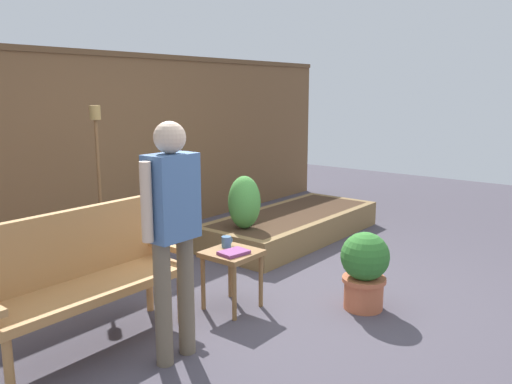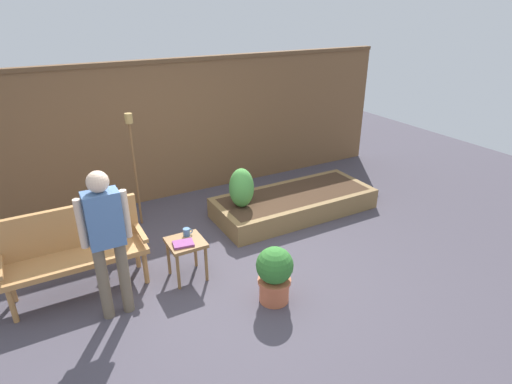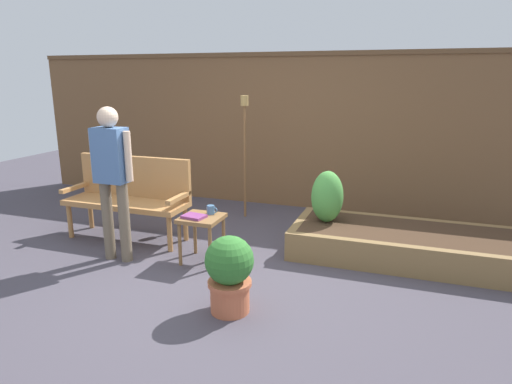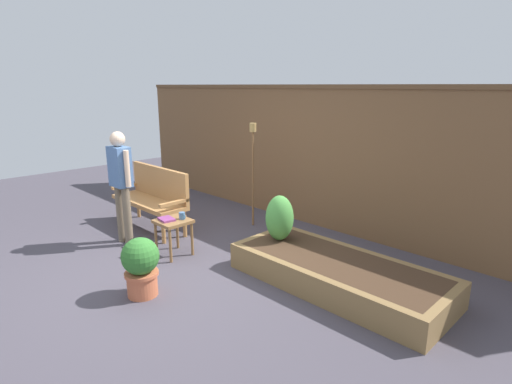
% 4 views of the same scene
% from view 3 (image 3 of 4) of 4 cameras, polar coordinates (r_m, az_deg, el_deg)
% --- Properties ---
extents(ground_plane, '(14.00, 14.00, 0.00)m').
position_cam_3_polar(ground_plane, '(4.29, -3.89, -10.91)').
color(ground_plane, '#47424C').
extents(fence_back, '(8.40, 0.14, 2.16)m').
position_cam_3_polar(fence_back, '(6.39, 5.19, 7.75)').
color(fence_back, brown).
rests_on(fence_back, ground_plane).
extents(garden_bench, '(1.44, 0.48, 0.94)m').
position_cam_3_polar(garden_bench, '(5.39, -15.71, 0.06)').
color(garden_bench, '#B77F47').
rests_on(garden_bench, ground_plane).
extents(side_table, '(0.40, 0.40, 0.48)m').
position_cam_3_polar(side_table, '(4.55, -6.92, -4.09)').
color(side_table, olive).
rests_on(side_table, ground_plane).
extents(cup_on_table, '(0.11, 0.08, 0.09)m').
position_cam_3_polar(cup_on_table, '(4.58, -5.75, -2.25)').
color(cup_on_table, teal).
rests_on(cup_on_table, side_table).
extents(book_on_table, '(0.24, 0.19, 0.03)m').
position_cam_3_polar(book_on_table, '(4.48, -7.89, -3.09)').
color(book_on_table, '#7F3875').
rests_on(book_on_table, side_table).
extents(potted_boxwood, '(0.39, 0.39, 0.64)m').
position_cam_3_polar(potted_boxwood, '(3.60, -3.39, -10.03)').
color(potted_boxwood, '#C66642').
rests_on(potted_boxwood, ground_plane).
extents(raised_planter_bed, '(2.40, 1.00, 0.30)m').
position_cam_3_polar(raised_planter_bed, '(4.93, 18.90, -6.34)').
color(raised_planter_bed, olive).
rests_on(raised_planter_bed, ground_plane).
extents(shrub_near_bench, '(0.34, 0.34, 0.56)m').
position_cam_3_polar(shrub_near_bench, '(4.89, 9.04, -0.59)').
color(shrub_near_bench, brown).
rests_on(shrub_near_bench, raised_planter_bed).
extents(tiki_torch, '(0.10, 0.10, 1.60)m').
position_cam_3_polar(tiki_torch, '(5.83, -1.45, 7.31)').
color(tiki_torch, brown).
rests_on(tiki_torch, ground_plane).
extents(person_by_bench, '(0.47, 0.20, 1.56)m').
position_cam_3_polar(person_by_bench, '(4.64, -17.83, 2.56)').
color(person_by_bench, '#70604C').
rests_on(person_by_bench, ground_plane).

